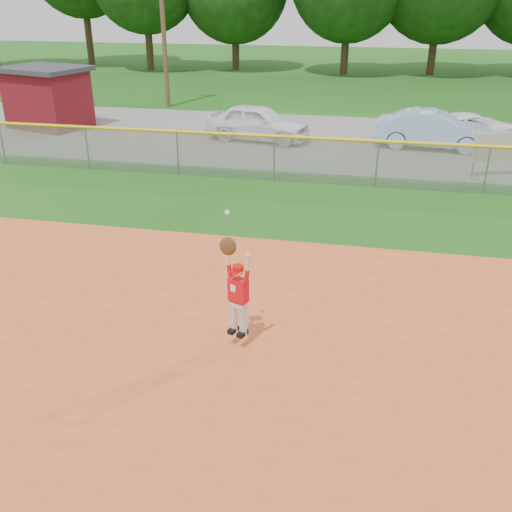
% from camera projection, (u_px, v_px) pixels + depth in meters
% --- Properties ---
extents(ground, '(120.00, 120.00, 0.00)m').
position_uv_depth(ground, '(177.00, 346.00, 10.24)').
color(ground, '#194F12').
rests_on(ground, ground).
extents(clay_infield, '(24.00, 16.00, 0.04)m').
position_uv_depth(clay_infield, '(103.00, 470.00, 7.57)').
color(clay_infield, '#CC5224').
rests_on(clay_infield, ground).
extents(parking_strip, '(44.00, 10.00, 0.03)m').
position_uv_depth(parking_strip, '(298.00, 139.00, 24.42)').
color(parking_strip, slate).
rests_on(parking_strip, ground).
extents(car_white_a, '(4.56, 2.39, 1.48)m').
position_uv_depth(car_white_a, '(258.00, 122.00, 23.82)').
color(car_white_a, white).
rests_on(car_white_a, parking_strip).
extents(car_blue, '(4.63, 2.02, 1.48)m').
position_uv_depth(car_blue, '(434.00, 130.00, 22.59)').
color(car_blue, '#8AABCD').
rests_on(car_blue, parking_strip).
extents(car_white_b, '(4.74, 3.71, 1.20)m').
position_uv_depth(car_white_b, '(471.00, 128.00, 23.53)').
color(car_white_b, white).
rests_on(car_white_b, parking_strip).
extents(utility_shed, '(4.24, 3.68, 2.71)m').
position_uv_depth(utility_shed, '(48.00, 97.00, 25.85)').
color(utility_shed, '#5B0D13').
rests_on(utility_shed, ground).
extents(sponsor_sign, '(1.65, 0.68, 1.55)m').
position_uv_depth(sponsor_sign, '(497.00, 148.00, 18.97)').
color(sponsor_sign, gray).
rests_on(sponsor_sign, ground).
extents(outfield_fence, '(40.06, 0.10, 1.55)m').
position_uv_depth(outfield_fence, '(274.00, 155.00, 18.73)').
color(outfield_fence, gray).
rests_on(outfield_fence, ground).
extents(power_lines, '(19.40, 0.24, 9.00)m').
position_uv_depth(power_lines, '(339.00, 15.00, 27.58)').
color(power_lines, '#4C3823').
rests_on(power_lines, ground).
extents(ballplayer, '(0.59, 0.38, 2.28)m').
position_uv_depth(ballplayer, '(237.00, 288.00, 9.76)').
color(ballplayer, silver).
rests_on(ballplayer, ground).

